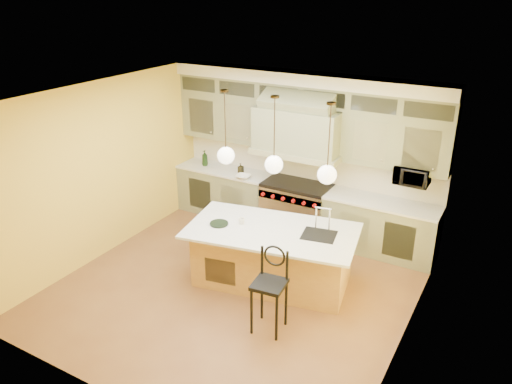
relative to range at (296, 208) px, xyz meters
The scene contains 18 objects.
floor 2.20m from the range, 90.00° to the right, with size 5.00×5.00×0.00m, color brown.
ceiling 3.23m from the range, 90.00° to the right, with size 5.00×5.00×0.00m, color white.
wall_back 1.03m from the range, 90.00° to the left, with size 5.00×5.00×0.00m, color gold.
wall_front 4.74m from the range, 90.00° to the right, with size 5.00×5.00×0.00m, color gold.
wall_left 3.43m from the range, 139.39° to the right, with size 5.00×5.00×0.00m, color gold.
wall_right 3.43m from the range, 40.61° to the right, with size 5.00×5.00×0.00m, color gold.
back_cabinetry 0.95m from the range, 90.00° to the left, with size 5.00×0.77×2.90m.
range is the anchor object (origin of this frame).
kitchen_island 1.74m from the range, 76.54° to the right, with size 2.70×1.76×1.35m.
counter_stool 2.86m from the range, 71.68° to the right, with size 0.45×0.45×1.18m.
microwave 2.18m from the range, ahead, with size 0.54×0.37×0.30m, color black.
oil_bottle_a 2.10m from the range, behind, with size 0.12×0.12×0.31m, color black.
oil_bottle_b 1.31m from the range, behind, with size 0.09×0.09×0.19m, color black.
fruit_bowl 1.13m from the range, 167.61° to the right, with size 0.27×0.27×0.07m, color white.
cup 1.86m from the range, 92.55° to the right, with size 0.10×0.10×0.09m, color white.
pendant_left 2.27m from the range, 103.29° to the right, with size 0.26×0.26×1.11m.
pendant_center 2.27m from the range, 76.71° to the right, with size 0.26×0.26×1.11m.
pendant_right 2.54m from the range, 54.68° to the right, with size 0.26×0.26×1.11m.
Camera 1 is at (3.43, -5.42, 4.30)m, focal length 35.00 mm.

